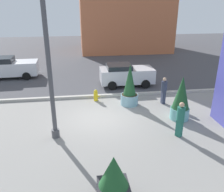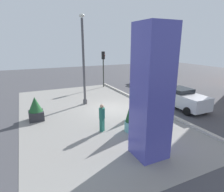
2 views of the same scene
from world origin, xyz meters
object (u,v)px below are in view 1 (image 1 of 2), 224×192
Objects in this scene: lamp_post at (48,61)px; fire_hydrant at (96,95)px; potted_plant_curbside at (130,88)px; pedestrian_by_curb at (180,118)px; car_passing_lane at (126,74)px; potted_plant_near_right at (114,180)px; potted_plant_mid_plaza at (181,99)px; car_intersection at (9,67)px; pedestrian_on_sidewalk at (164,89)px.

lamp_post is 9.95× the size of fire_hydrant.
pedestrian_by_curb is at bearing -68.90° from potted_plant_curbside.
lamp_post reaches higher than car_passing_lane.
potted_plant_mid_plaza is at bearing 50.19° from potted_plant_near_right.
car_passing_lane is (2.56, 11.13, 0.02)m from potted_plant_near_right.
potted_plant_near_right is at bearing -135.91° from pedestrian_by_curb.
fire_hydrant is (0.08, 8.36, -0.45)m from potted_plant_near_right.
car_intersection reaches higher than car_passing_lane.
car_passing_lane is at bearing 106.67° from potted_plant_mid_plaza.
potted_plant_curbside is (-2.27, 2.26, -0.06)m from potted_plant_mid_plaza.
lamp_post reaches higher than car_intersection.
pedestrian_on_sidewalk reaches higher than car_passing_lane.
pedestrian_by_curb is (3.52, -4.87, 0.60)m from fire_hydrant.
potted_plant_curbside is 2.12m from pedestrian_on_sidewalk.
potted_plant_mid_plaza is 1.42× the size of pedestrian_on_sidewalk.
car_passing_lane is at bearing -19.48° from car_intersection.
lamp_post is at bearing -171.23° from potted_plant_mid_plaza.
car_intersection is 14.94m from pedestrian_by_curb.
lamp_post is 5.89m from potted_plant_curbside.
potted_plant_curbside is at bearing 111.10° from pedestrian_by_curb.
potted_plant_curbside reaches higher than fire_hydrant.
lamp_post reaches higher than potted_plant_mid_plaza.
potted_plant_curbside is 11.11m from car_intersection.
pedestrian_by_curb is (1.53, -3.98, -0.11)m from potted_plant_curbside.
car_passing_lane is at bearing 82.33° from potted_plant_curbside.
potted_plant_curbside is 4.26m from pedestrian_by_curb.
potted_plant_curbside is at bearing -97.67° from car_passing_lane.
potted_plant_near_right is 0.66× the size of potted_plant_curbside.
pedestrian_on_sidewalk is (0.57, 3.87, -0.03)m from pedestrian_by_curb.
lamp_post is at bearing -153.42° from pedestrian_on_sidewalk.
car_intersection is at bearing 140.05° from potted_plant_mid_plaza.
potted_plant_mid_plaza reaches higher than pedestrian_on_sidewalk.
pedestrian_by_curb is at bearing -113.25° from potted_plant_mid_plaza.
fire_hydrant is 0.19× the size of car_passing_lane.
car_intersection is at bearing 133.18° from pedestrian_by_curb.
car_intersection is 2.68× the size of pedestrian_on_sidewalk.
potted_plant_mid_plaza reaches higher than fire_hydrant.
potted_plant_near_right is 8.45m from pedestrian_on_sidewalk.
potted_plant_curbside reaches higher than pedestrian_on_sidewalk.
pedestrian_by_curb is at bearing -82.25° from car_passing_lane.
pedestrian_by_curb is at bearing -7.18° from lamp_post.
pedestrian_on_sidewalk is at bearing -13.83° from fire_hydrant.
pedestrian_by_curb is (1.04, -7.65, 0.13)m from car_passing_lane.
potted_plant_near_right is at bearing -102.94° from car_passing_lane.
lamp_post is 3.12× the size of potted_plant_mid_plaza.
pedestrian_by_curb reaches higher than potted_plant_near_right.
potted_plant_near_right is at bearing -129.81° from potted_plant_mid_plaza.
potted_plant_curbside is 0.64× the size of car_passing_lane.
potted_plant_mid_plaza is 6.20m from car_passing_lane.
fire_hydrant is 6.04m from pedestrian_by_curb.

